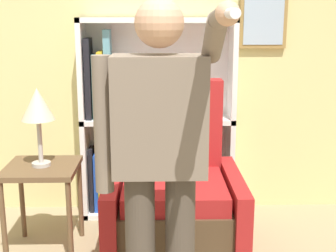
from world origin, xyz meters
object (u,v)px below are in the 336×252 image
Objects in this scene: armchair at (173,203)px; side_table at (42,180)px; person_standing at (159,153)px; table_lamp at (38,107)px; bookcase at (143,120)px.

armchair is 0.92m from side_table.
person_standing is 1.24m from table_lamp.
person_standing reaches higher than bookcase.
armchair is 2.22× the size of table_lamp.
bookcase is 2.57× the size of side_table.
armchair is at bearing 83.45° from person_standing.
side_table is (-0.81, 0.93, -0.46)m from person_standing.
bookcase reaches higher than side_table.
person_standing reaches higher than table_lamp.
bookcase is 0.98m from side_table.
armchair reaches higher than side_table.
person_standing is (0.13, -1.58, 0.19)m from bookcase.
table_lamp is (-0.91, 0.07, 0.67)m from armchair.
bookcase reaches higher than table_lamp.
table_lamp is (-0.00, -0.00, 0.51)m from side_table.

